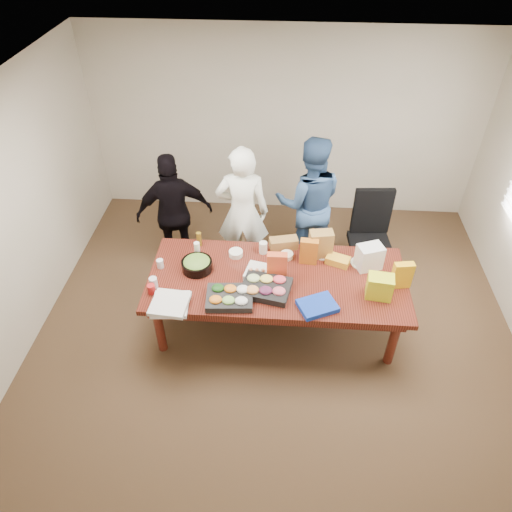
# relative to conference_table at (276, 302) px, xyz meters

# --- Properties ---
(floor) EXTENTS (5.50, 5.00, 0.02)m
(floor) POSITION_rel_conference_table_xyz_m (0.00, 0.00, -0.39)
(floor) COLOR #47301E
(floor) RESTS_ON ground
(ceiling) EXTENTS (5.50, 5.00, 0.02)m
(ceiling) POSITION_rel_conference_table_xyz_m (0.00, 0.00, 2.33)
(ceiling) COLOR white
(ceiling) RESTS_ON wall_back
(wall_back) EXTENTS (5.50, 0.04, 2.70)m
(wall_back) POSITION_rel_conference_table_xyz_m (0.00, 2.50, 0.98)
(wall_back) COLOR beige
(wall_back) RESTS_ON floor
(wall_front) EXTENTS (5.50, 0.04, 2.70)m
(wall_front) POSITION_rel_conference_table_xyz_m (0.00, -2.50, 0.98)
(wall_front) COLOR beige
(wall_front) RESTS_ON floor
(wall_left) EXTENTS (0.04, 5.00, 2.70)m
(wall_left) POSITION_rel_conference_table_xyz_m (-2.75, 0.00, 0.98)
(wall_left) COLOR beige
(wall_left) RESTS_ON floor
(conference_table) EXTENTS (2.80, 1.20, 0.75)m
(conference_table) POSITION_rel_conference_table_xyz_m (0.00, 0.00, 0.00)
(conference_table) COLOR #4C1C0F
(conference_table) RESTS_ON floor
(office_chair) EXTENTS (0.62, 0.62, 1.14)m
(office_chair) POSITION_rel_conference_table_xyz_m (1.13, 0.93, 0.20)
(office_chair) COLOR black
(office_chair) RESTS_ON floor
(person_center) EXTENTS (0.67, 0.45, 1.78)m
(person_center) POSITION_rel_conference_table_xyz_m (-0.47, 0.99, 0.52)
(person_center) COLOR white
(person_center) RESTS_ON floor
(person_right) EXTENTS (0.89, 0.71, 1.78)m
(person_right) POSITION_rel_conference_table_xyz_m (0.35, 1.27, 0.52)
(person_right) COLOR #31507D
(person_right) RESTS_ON floor
(person_left) EXTENTS (1.02, 0.64, 1.62)m
(person_left) POSITION_rel_conference_table_xyz_m (-1.33, 1.03, 0.44)
(person_left) COLOR black
(person_left) RESTS_ON floor
(veggie_tray) EXTENTS (0.50, 0.40, 0.07)m
(veggie_tray) POSITION_rel_conference_table_xyz_m (-0.48, -0.37, 0.41)
(veggie_tray) COLOR black
(veggie_tray) RESTS_ON conference_table
(fruit_tray) EXTENTS (0.57, 0.48, 0.08)m
(fruit_tray) POSITION_rel_conference_table_xyz_m (-0.11, -0.21, 0.41)
(fruit_tray) COLOR black
(fruit_tray) RESTS_ON conference_table
(sheet_cake) EXTENTS (0.42, 0.35, 0.06)m
(sheet_cake) POSITION_rel_conference_table_xyz_m (-0.16, 0.02, 0.41)
(sheet_cake) COLOR silver
(sheet_cake) RESTS_ON conference_table
(salad_bowl) EXTENTS (0.42, 0.42, 0.11)m
(salad_bowl) POSITION_rel_conference_table_xyz_m (-0.89, 0.08, 0.43)
(salad_bowl) COLOR black
(salad_bowl) RESTS_ON conference_table
(chip_bag_blue) EXTENTS (0.45, 0.41, 0.06)m
(chip_bag_blue) POSITION_rel_conference_table_xyz_m (0.42, -0.42, 0.40)
(chip_bag_blue) COLOR #1033A8
(chip_bag_blue) RESTS_ON conference_table
(chip_bag_red) EXTENTS (0.22, 0.09, 0.31)m
(chip_bag_red) POSITION_rel_conference_table_xyz_m (-0.01, 0.02, 0.53)
(chip_bag_red) COLOR #D64F28
(chip_bag_red) RESTS_ON conference_table
(chip_bag_yellow) EXTENTS (0.22, 0.11, 0.31)m
(chip_bag_yellow) POSITION_rel_conference_table_xyz_m (1.30, -0.04, 0.53)
(chip_bag_yellow) COLOR #F3AC14
(chip_bag_yellow) RESTS_ON conference_table
(chip_bag_orange) EXTENTS (0.21, 0.11, 0.31)m
(chip_bag_orange) POSITION_rel_conference_table_xyz_m (0.33, 0.28, 0.53)
(chip_bag_orange) COLOR #C4681A
(chip_bag_orange) RESTS_ON conference_table
(mayo_jar) EXTENTS (0.12, 0.12, 0.14)m
(mayo_jar) POSITION_rel_conference_table_xyz_m (-0.18, 0.42, 0.45)
(mayo_jar) COLOR white
(mayo_jar) RESTS_ON conference_table
(mustard_bottle) EXTENTS (0.07, 0.07, 0.17)m
(mustard_bottle) POSITION_rel_conference_table_xyz_m (0.34, 0.31, 0.46)
(mustard_bottle) COLOR gold
(mustard_bottle) RESTS_ON conference_table
(dressing_bottle) EXTENTS (0.07, 0.07, 0.18)m
(dressing_bottle) POSITION_rel_conference_table_xyz_m (-0.93, 0.50, 0.47)
(dressing_bottle) COLOR brown
(dressing_bottle) RESTS_ON conference_table
(ranch_bottle) EXTENTS (0.08, 0.08, 0.19)m
(ranch_bottle) POSITION_rel_conference_table_xyz_m (-0.92, 0.30, 0.47)
(ranch_bottle) COLOR white
(ranch_bottle) RESTS_ON conference_table
(banana_bunch) EXTENTS (0.29, 0.23, 0.09)m
(banana_bunch) POSITION_rel_conference_table_xyz_m (0.66, 0.29, 0.42)
(banana_bunch) COLOR gold
(banana_bunch) RESTS_ON conference_table
(bread_loaf) EXTENTS (0.35, 0.21, 0.13)m
(bread_loaf) POSITION_rel_conference_table_xyz_m (0.05, 0.52, 0.44)
(bread_loaf) COLOR olive
(bread_loaf) RESTS_ON conference_table
(kraft_bag) EXTENTS (0.28, 0.19, 0.34)m
(kraft_bag) POSITION_rel_conference_table_xyz_m (0.47, 0.40, 0.54)
(kraft_bag) COLOR olive
(kraft_bag) RESTS_ON conference_table
(red_cup) EXTENTS (0.08, 0.08, 0.11)m
(red_cup) POSITION_rel_conference_table_xyz_m (-1.30, -0.32, 0.43)
(red_cup) COLOR #B01A19
(red_cup) RESTS_ON conference_table
(clear_cup_a) EXTENTS (0.10, 0.10, 0.12)m
(clear_cup_a) POSITION_rel_conference_table_xyz_m (-1.30, -0.23, 0.43)
(clear_cup_a) COLOR silver
(clear_cup_a) RESTS_ON conference_table
(clear_cup_b) EXTENTS (0.10, 0.10, 0.10)m
(clear_cup_b) POSITION_rel_conference_table_xyz_m (-1.30, 0.08, 0.43)
(clear_cup_b) COLOR silver
(clear_cup_b) RESTS_ON conference_table
(pizza_box_lower) EXTENTS (0.39, 0.39, 0.04)m
(pizza_box_lower) POSITION_rel_conference_table_xyz_m (-1.07, -0.50, 0.40)
(pizza_box_lower) COLOR white
(pizza_box_lower) RESTS_ON conference_table
(pizza_box_upper) EXTENTS (0.39, 0.39, 0.04)m
(pizza_box_upper) POSITION_rel_conference_table_xyz_m (-1.06, -0.52, 0.44)
(pizza_box_upper) COLOR silver
(pizza_box_upper) RESTS_ON pizza_box_lower
(plate_a) EXTENTS (0.30, 0.30, 0.01)m
(plate_a) POSITION_rel_conference_table_xyz_m (0.93, 0.30, 0.38)
(plate_a) COLOR silver
(plate_a) RESTS_ON conference_table
(plate_b) EXTENTS (0.31, 0.31, 0.02)m
(plate_b) POSITION_rel_conference_table_xyz_m (0.50, 0.44, 0.38)
(plate_b) COLOR silver
(plate_b) RESTS_ON conference_table
(dip_bowl_a) EXTENTS (0.17, 0.17, 0.06)m
(dip_bowl_a) POSITION_rel_conference_table_xyz_m (0.09, 0.35, 0.40)
(dip_bowl_a) COLOR #F6E0BF
(dip_bowl_a) RESTS_ON conference_table
(dip_bowl_b) EXTENTS (0.18, 0.18, 0.06)m
(dip_bowl_b) POSITION_rel_conference_table_xyz_m (-0.49, 0.34, 0.41)
(dip_bowl_b) COLOR white
(dip_bowl_b) RESTS_ON conference_table
(grocery_bag_white) EXTENTS (0.32, 0.27, 0.29)m
(grocery_bag_white) POSITION_rel_conference_table_xyz_m (0.99, 0.25, 0.52)
(grocery_bag_white) COLOR white
(grocery_bag_white) RESTS_ON conference_table
(grocery_bag_yellow) EXTENTS (0.28, 0.21, 0.26)m
(grocery_bag_yellow) POSITION_rel_conference_table_xyz_m (1.05, -0.20, 0.51)
(grocery_bag_yellow) COLOR yellow
(grocery_bag_yellow) RESTS_ON conference_table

